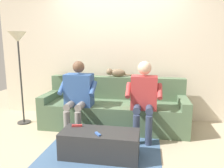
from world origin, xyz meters
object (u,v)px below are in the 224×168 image
Objects in this scene: person_left_seated at (144,95)px; cat_on_backrest at (116,73)px; couch at (114,109)px; person_right_seated at (78,93)px; remote_red at (77,126)px; coffee_table at (100,144)px; floor_lamp at (18,45)px; remote_blue at (98,134)px.

cat_on_backrest is at bearing -50.81° from person_left_seated.
person_right_seated reaches higher than couch.
remote_red is (-0.19, 0.63, -0.31)m from person_right_seated.
person_right_seated reaches higher than coffee_table.
person_left_seated reaches higher than cat_on_backrest.
floor_lamp reaches higher than couch.
coffee_table is at bearing -32.99° from remote_red.
cat_on_backrest is at bearing 59.89° from remote_red.
floor_lamp is at bearing -6.10° from person_left_seated.
person_right_seated reaches higher than remote_red.
couch is 2.02m from floor_lamp.
couch is at bearing 139.49° from remote_blue.
remote_red is 1.26× the size of remote_blue.
cat_on_backrest is 1.79m from floor_lamp.
floor_lamp is at bearing 5.64° from couch.
coffee_table is at bearing 125.75° from person_right_seated.
floor_lamp is at bearing -10.50° from person_right_seated.
cat_on_backrest reaches higher than couch.
coffee_table is 0.40m from remote_red.
person_right_seated reaches higher than cat_on_backrest.
cat_on_backrest reaches higher than remote_red.
floor_lamp reaches higher than remote_red.
person_right_seated is 0.73m from remote_red.
remote_blue is (0.00, 0.10, 0.18)m from coffee_table.
remote_blue is at bearing 89.82° from couch.
remote_red is at bearing -162.22° from remote_blue.
person_right_seated is at bearing -54.25° from coffee_table.
remote_red is 0.40m from remote_blue.
remote_blue is 2.25m from floor_lamp.
floor_lamp is (1.68, -0.95, 1.25)m from coffee_table.
coffee_table is (0.00, 1.11, -0.13)m from couch.
couch is 1.22m from remote_blue.
coffee_table is 1.57m from cat_on_backrest.
couch is 0.76m from person_left_seated.
coffee_table is 1.97× the size of cat_on_backrest.
coffee_table is at bearing 150.52° from floor_lamp.
couch is at bearing -174.36° from floor_lamp.
person_left_seated reaches higher than coffee_table.
person_right_seated is at bearing -1.26° from person_left_seated.
person_left_seated is 1.11m from remote_red.
person_right_seated is at bearing 91.12° from remote_red.
couch reaches higher than remote_red.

